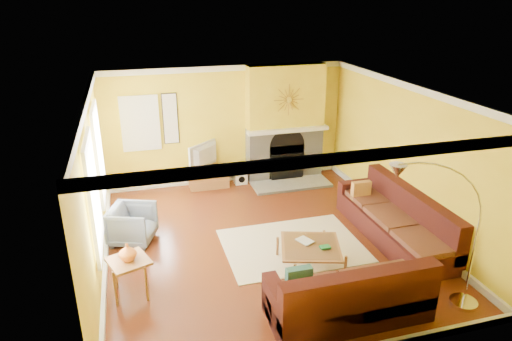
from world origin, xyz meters
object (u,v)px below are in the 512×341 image
object	(u,v)px
media_console	(209,177)
armchair	(133,224)
sectional_sofa	(343,235)
arc_lamp	(437,241)
side_table	(131,277)
coffee_table	(310,255)

from	to	relation	value
media_console	armchair	bearing A→B (deg)	-130.20
sectional_sofa	arc_lamp	bearing A→B (deg)	-70.93
sectional_sofa	arc_lamp	size ratio (longest dim) A/B	1.56
sectional_sofa	side_table	bearing A→B (deg)	-179.32
armchair	side_table	xyz separation A→B (m)	(-0.08, -1.59, -0.04)
media_console	armchair	distance (m)	2.70
sectional_sofa	media_console	bearing A→B (deg)	113.88
coffee_table	side_table	size ratio (longest dim) A/B	1.59
armchair	media_console	bearing A→B (deg)	-19.37
coffee_table	arc_lamp	size ratio (longest dim) A/B	0.41
media_console	side_table	xyz separation A→B (m)	(-1.82, -3.65, 0.05)
coffee_table	sectional_sofa	bearing A→B (deg)	3.41
media_console	arc_lamp	world-z (taller)	arc_lamp
sectional_sofa	side_table	world-z (taller)	sectional_sofa
sectional_sofa	arc_lamp	distance (m)	1.81
sectional_sofa	armchair	size ratio (longest dim) A/B	4.77
coffee_table	media_console	bearing A→B (deg)	105.66
media_console	side_table	world-z (taller)	side_table
side_table	sectional_sofa	bearing A→B (deg)	0.68
arc_lamp	coffee_table	bearing A→B (deg)	125.92
armchair	side_table	world-z (taller)	armchair
sectional_sofa	coffee_table	bearing A→B (deg)	-176.59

